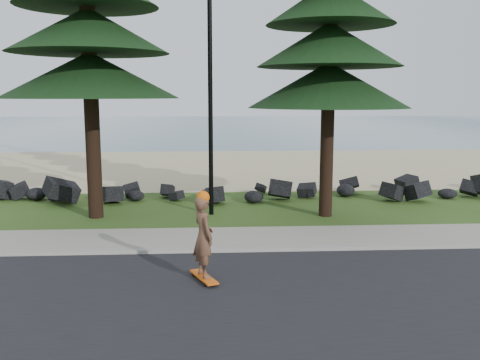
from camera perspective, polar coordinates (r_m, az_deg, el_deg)
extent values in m
plane|color=#314917|center=(13.59, -3.00, -6.63)|extent=(160.00, 160.00, 0.00)
cube|color=black|center=(9.33, -2.81, -14.06)|extent=(160.00, 7.00, 0.02)
cube|color=gray|center=(12.71, -2.98, -7.51)|extent=(160.00, 0.20, 0.10)
cube|color=gray|center=(13.77, -3.01, -6.25)|extent=(160.00, 2.00, 0.08)
cube|color=tan|center=(27.82, -3.20, 1.47)|extent=(160.00, 15.00, 0.01)
cube|color=#395E6D|center=(64.19, -3.31, 5.77)|extent=(160.00, 58.00, 0.01)
cylinder|color=black|center=(16.44, 9.61, 17.08)|extent=(0.40, 0.40, 12.00)
cylinder|color=black|center=(16.29, -3.20, 10.20)|extent=(0.14, 0.14, 8.00)
cube|color=#E15A0D|center=(10.81, -3.88, -10.27)|extent=(0.60, 0.99, 0.03)
imported|color=brown|center=(10.57, -3.93, -6.02)|extent=(0.59, 0.70, 1.63)
sphere|color=#D45A0B|center=(10.39, -3.97, -1.86)|extent=(0.26, 0.26, 0.26)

